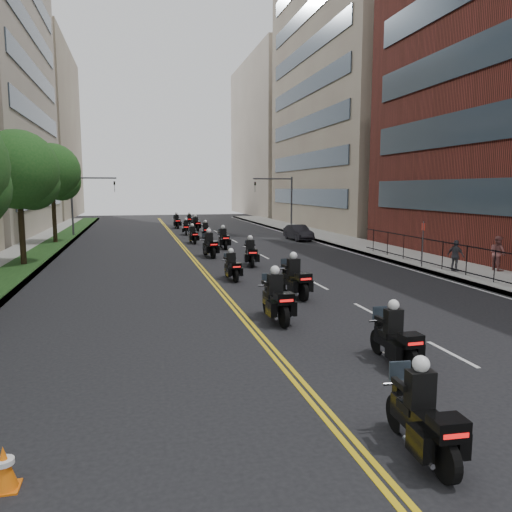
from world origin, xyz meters
The scene contains 28 objects.
ground centered at (0.00, 0.00, 0.00)m, with size 160.00×160.00×0.00m, color black.
sidewalk_right centered at (12.00, 25.00, 0.07)m, with size 4.00×90.00×0.15m, color gray.
sidewalk_left centered at (-12.00, 25.00, 0.07)m, with size 4.00×90.00×0.15m, color gray.
grass_strip centered at (-11.20, 25.00, 0.17)m, with size 2.00×90.00×0.04m, color black.
building_right_tan centered at (21.48, 48.00, 15.00)m, with size 15.11×28.00×30.00m.
building_right_far centered at (21.50, 78.00, 13.00)m, with size 15.00×28.00×26.00m, color gray.
building_left_far centered at (-22.00, 78.00, 13.00)m, with size 16.00×28.00×26.00m, color gray.
iron_fence centered at (11.00, 12.00, 0.90)m, with size 0.05×28.00×1.50m.
traffic_signal_right centered at (9.54, 42.00, 3.70)m, with size 4.09×0.20×5.60m.
traffic_signal_left centered at (-9.54, 42.00, 3.70)m, with size 4.09×0.20×5.60m.
motorcycle_0 centered at (-0.50, 0.55, 0.67)m, with size 0.57×2.31×1.70m.
motorcycle_1 centered at (1.29, 4.65, 0.66)m, with size 0.52×2.25×1.66m.
motorcycle_2 centered at (-0.48, 9.36, 0.74)m, with size 0.60×2.55×1.88m.
motorcycle_3 centered at (1.30, 12.80, 0.74)m, with size 0.73×2.53×1.87m.
motorcycle_4 centered at (-0.48, 17.21, 0.62)m, with size 0.57×2.12×1.56m.
motorcycle_5 centered at (1.45, 21.42, 0.70)m, with size 0.66×2.39×1.76m.
motorcycle_6 centered at (-0.32, 25.62, 0.74)m, with size 0.77×2.52×1.86m.
motorcycle_7 centered at (1.36, 29.90, 0.70)m, with size 0.55×2.39×1.77m.
motorcycle_8 centered at (-0.43, 34.05, 0.64)m, with size 0.61×2.20×1.62m.
motorcycle_9 centered at (1.17, 38.02, 0.65)m, with size 0.53×2.22×1.64m.
motorcycle_10 centered at (-0.20, 41.79, 0.65)m, with size 0.59×2.22×1.64m.
motorcycle_11 centered at (1.28, 46.08, 0.68)m, with size 0.69×2.32×1.72m.
motorcycle_12 centered at (-0.40, 50.14, 0.71)m, with size 0.63×2.44×1.80m.
motorcycle_13 centered at (1.49, 54.41, 0.62)m, with size 0.56×2.14×1.58m.
parked_sedan centered at (8.74, 34.50, 0.66)m, with size 1.39×4.00×1.32m, color black.
pedestrian_b centered at (13.50, 15.86, 1.06)m, with size 0.89×0.69×1.83m, color #8D4F4D.
pedestrian_c centered at (11.20, 16.16, 0.96)m, with size 0.95×0.40×1.63m, color #43434B.
traffic_cone centered at (-7.01, 1.22, 0.33)m, with size 0.41×0.41×0.68m.
Camera 1 is at (-5.02, -6.36, 4.44)m, focal length 35.00 mm.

